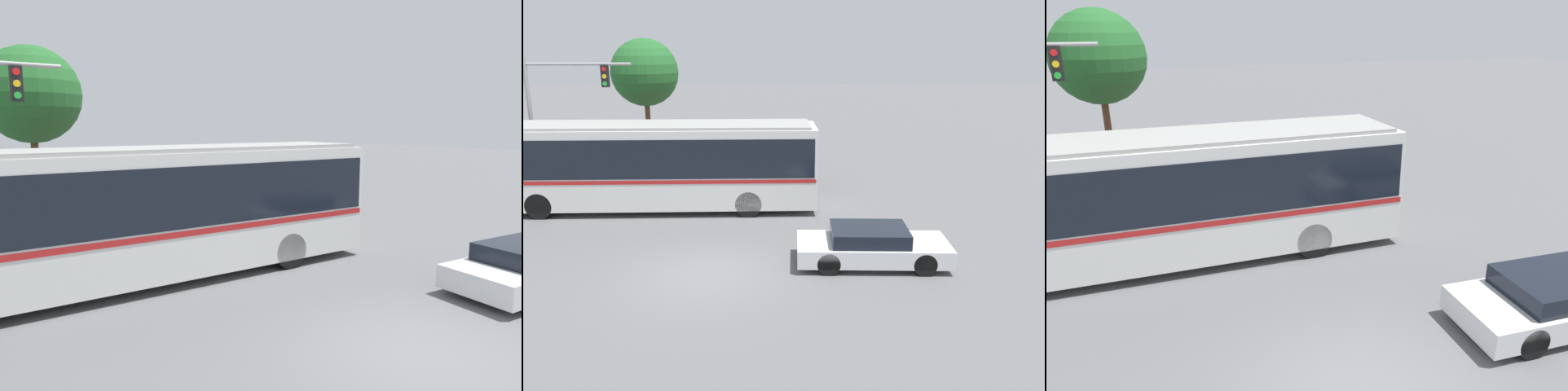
% 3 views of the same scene
% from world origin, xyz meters
% --- Properties ---
extents(city_bus, '(12.49, 2.64, 3.40)m').
position_xyz_m(city_bus, '(-2.53, 6.33, 1.93)').
color(city_bus, silver).
rests_on(city_bus, ground).
extents(sedan_foreground, '(4.58, 2.13, 1.14)m').
position_xyz_m(sedan_foreground, '(4.88, 0.56, 0.56)').
color(sedan_foreground, silver).
rests_on(sedan_foreground, ground).
extents(flowering_hedge, '(8.25, 1.32, 1.32)m').
position_xyz_m(flowering_hedge, '(-0.34, 10.50, 0.65)').
color(flowering_hedge, '#286028').
rests_on(flowering_hedge, ground).
extents(street_tree_left, '(3.26, 3.26, 6.59)m').
position_xyz_m(street_tree_left, '(-4.09, 12.74, 4.94)').
color(street_tree_left, brown).
rests_on(street_tree_left, ground).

